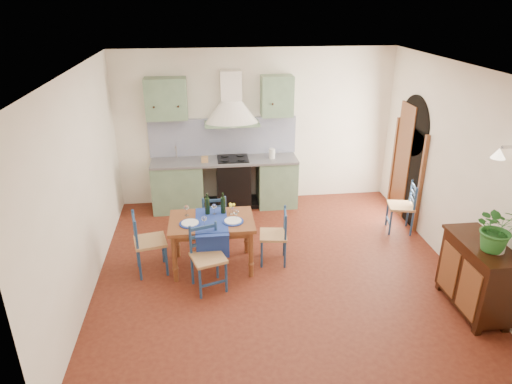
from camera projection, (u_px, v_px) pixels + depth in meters
floor at (276, 268)px, 6.56m from camera, size 5.00×5.00×0.00m
back_wall at (231, 150)px, 8.18m from camera, size 5.00×0.96×2.80m
right_wall at (446, 167)px, 6.56m from camera, size 0.26×5.00×2.80m
left_wall at (82, 187)px, 5.74m from camera, size 0.04×5.00×2.80m
ceiling at (280, 69)px, 5.45m from camera, size 5.00×5.00×0.01m
dining_table at (212, 226)px, 6.36m from camera, size 1.17×0.88×1.06m
chair_near at (208, 257)px, 5.97m from camera, size 0.51×0.51×0.88m
chair_far at (214, 217)px, 7.10m from camera, size 0.42×0.42×0.83m
chair_left at (148, 242)px, 6.31m from camera, size 0.50×0.50×0.91m
chair_right at (275, 236)px, 6.57m from camera, size 0.44×0.44×0.83m
chair_spare at (403, 207)px, 7.45m from camera, size 0.47×0.47×0.85m
sideboard at (477, 274)px, 5.52m from camera, size 0.50×1.05×0.94m
potted_plant at (498, 228)px, 5.10m from camera, size 0.60×0.56×0.56m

